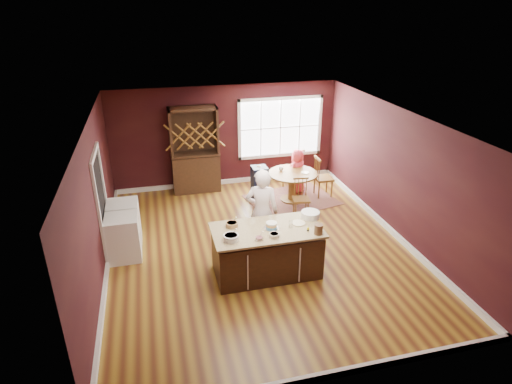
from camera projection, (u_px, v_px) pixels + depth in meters
room_shell at (259, 188)px, 8.27m from camera, size 7.00×7.00×7.00m
window at (280, 127)px, 11.61m from camera, size 2.36×0.10×1.66m
doorway at (103, 206)px, 8.28m from camera, size 0.08×1.26×2.13m
kitchen_island at (267, 252)px, 7.85m from camera, size 1.98×1.03×0.92m
dining_table at (292, 181)px, 10.69m from camera, size 1.23×1.23×0.75m
baker at (262, 212)px, 8.33m from camera, size 0.76×0.63×1.79m
layer_cake at (272, 226)px, 7.66m from camera, size 0.28×0.28×0.12m
bowl_blue at (231, 238)px, 7.29m from camera, size 0.27×0.27×0.10m
bowl_yellow at (232, 224)px, 7.73m from camera, size 0.22×0.22×0.08m
bowl_pink at (259, 239)px, 7.31m from camera, size 0.15×0.15×0.05m
bowl_olive at (274, 235)px, 7.39m from camera, size 0.18×0.18×0.07m
drinking_glass at (291, 224)px, 7.69m from camera, size 0.07×0.07×0.14m
dinner_plate at (298, 223)px, 7.85m from camera, size 0.25×0.25×0.02m
white_tub at (310, 214)px, 8.05m from camera, size 0.35×0.35×0.12m
stoneware_crock at (318, 229)px, 7.47m from camera, size 0.15×0.15×0.18m
toy_figurine at (308, 229)px, 7.58m from camera, size 0.04×0.04×0.07m
rug at (292, 200)px, 10.91m from camera, size 2.40×2.04×0.01m
chair_east at (324, 176)px, 10.95m from camera, size 0.44×0.46×1.08m
chair_south at (301, 198)px, 9.97m from camera, size 0.44×0.43×0.91m
chair_north at (293, 168)px, 11.46m from camera, size 0.61×0.60×1.09m
seated_woman at (297, 171)px, 11.12m from camera, size 0.69×0.64×1.19m
high_chair at (259, 183)px, 10.75m from camera, size 0.38×0.38×0.93m
toddler at (260, 168)px, 10.72m from camera, size 0.18×0.14×0.26m
table_plate at (305, 173)px, 10.60m from camera, size 0.20×0.20×0.02m
table_cup at (281, 169)px, 10.71m from camera, size 0.12×0.12×0.09m
hutch at (195, 150)px, 11.02m from camera, size 1.23×0.51×2.25m
washer at (123, 238)px, 8.31m from camera, size 0.62×0.60×0.90m
dryer at (124, 222)px, 8.87m from camera, size 0.62×0.60×0.90m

